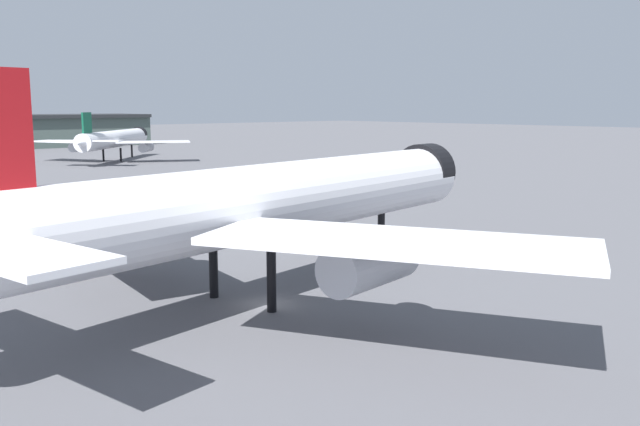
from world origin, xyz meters
TOP-DOWN VIEW (x-y plane):
  - ground at (0.00, 0.00)m, footprint 900.00×900.00m
  - airliner_near_gate at (0.92, 1.74)m, footprint 59.79×53.97m
  - airliner_far_taxiway at (54.65, 136.58)m, footprint 40.10×38.69m

SIDE VIEW (x-z plane):
  - ground at x=0.00m, z-range 0.00..0.00m
  - airliner_far_taxiway at x=54.65m, z-range -0.80..12.64m
  - airliner_near_gate at x=0.92m, z-range -1.02..16.18m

